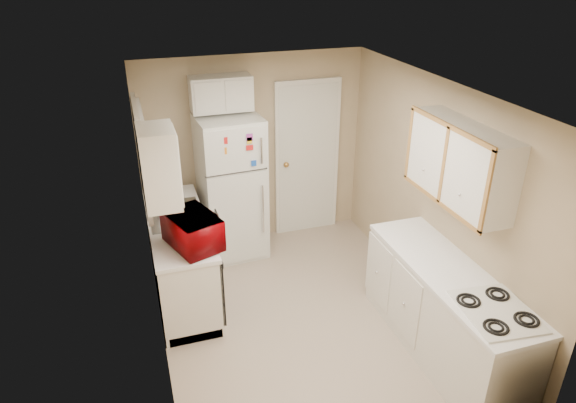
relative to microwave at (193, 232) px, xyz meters
name	(u,v)px	position (x,y,z in m)	size (l,w,h in m)	color
floor	(303,321)	(1.00, -0.35, -1.05)	(3.80, 3.80, 0.00)	#C0AD98
ceiling	(306,92)	(1.00, -0.35, 1.35)	(3.80, 3.80, 0.00)	white
wall_left	(151,243)	(-0.40, -0.35, 0.15)	(3.80, 3.80, 0.00)	tan
wall_right	(435,199)	(2.40, -0.35, 0.15)	(3.80, 3.80, 0.00)	tan
wall_back	(254,151)	(1.00, 1.55, 0.15)	(2.80, 2.80, 0.00)	tan
wall_front	(407,356)	(1.00, -2.25, 0.15)	(2.80, 2.80, 0.00)	tan
left_counter	(181,257)	(-0.10, 0.55, -0.60)	(0.60, 1.80, 0.90)	silver
dishwasher	(218,280)	(0.19, -0.05, -0.56)	(0.03, 0.58, 0.72)	black
sink	(176,218)	(-0.10, 0.70, -0.19)	(0.54, 0.74, 0.16)	gray
microwave	(193,232)	(0.00, 0.00, 0.00)	(0.33, 0.59, 0.39)	#8F0207
soap_bottle	(173,198)	(-0.09, 0.93, -0.05)	(0.09, 0.10, 0.21)	white
window_blinds	(143,157)	(-0.36, 0.70, 0.55)	(0.10, 0.98, 1.08)	silver
upper_cabinet_left	(159,167)	(-0.25, -0.13, 0.75)	(0.30, 0.45, 0.70)	silver
refrigerator	(231,187)	(0.63, 1.26, -0.17)	(0.73, 0.71, 1.77)	silver
cabinet_over_fridge	(221,93)	(0.60, 1.40, 0.95)	(0.70, 0.30, 0.40)	silver
interior_door	(307,159)	(1.70, 1.51, -0.03)	(0.86, 0.06, 2.08)	silver
right_counter	(444,312)	(2.10, -1.15, -0.60)	(0.60, 2.00, 0.90)	silver
stove	(485,361)	(2.12, -1.75, -0.66)	(0.52, 0.65, 0.78)	silver
upper_cabinet_right	(460,163)	(2.25, -0.85, 0.75)	(0.30, 1.20, 0.70)	silver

